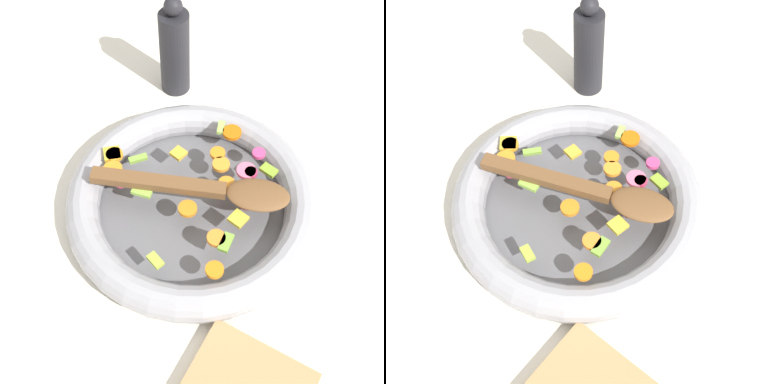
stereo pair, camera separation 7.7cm
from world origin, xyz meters
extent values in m
plane|color=silver|center=(0.00, 0.00, 0.00)|extent=(4.00, 4.00, 0.00)
cylinder|color=slate|center=(0.00, 0.00, 0.01)|extent=(0.32, 0.32, 0.01)
torus|color=#9E9EA5|center=(0.00, 0.00, 0.03)|extent=(0.37, 0.37, 0.05)
cylinder|color=orange|center=(0.00, 0.13, 0.05)|extent=(0.04, 0.04, 0.01)
cylinder|color=orange|center=(0.06, -0.01, 0.05)|extent=(0.04, 0.04, 0.01)
cylinder|color=orange|center=(0.08, 0.00, 0.05)|extent=(0.03, 0.03, 0.01)
cylinder|color=orange|center=(-0.05, -0.07, 0.05)|extent=(0.04, 0.04, 0.01)
cylinder|color=orange|center=(-0.02, 0.12, 0.05)|extent=(0.04, 0.04, 0.01)
cylinder|color=orange|center=(-0.03, -0.01, 0.05)|extent=(0.03, 0.03, 0.01)
cylinder|color=orange|center=(0.13, 0.00, 0.05)|extent=(0.04, 0.04, 0.01)
cylinder|color=orange|center=(0.04, -0.04, 0.05)|extent=(0.03, 0.03, 0.01)
cylinder|color=orange|center=(-0.09, -0.09, 0.05)|extent=(0.03, 0.03, 0.01)
cube|color=#82BC3D|center=(-0.05, -0.08, 0.05)|extent=(0.03, 0.02, 0.01)
cube|color=#99D04C|center=(-0.04, 0.06, 0.05)|extent=(0.02, 0.03, 0.01)
cube|color=#A6D35D|center=(0.13, 0.02, 0.05)|extent=(0.03, 0.02, 0.01)
cube|color=#8BB630|center=(0.09, -0.08, 0.05)|extent=(0.02, 0.03, 0.01)
cube|color=#A8C33E|center=(-0.12, -0.01, 0.05)|extent=(0.02, 0.03, 0.01)
cube|color=#88B843|center=(0.01, 0.10, 0.05)|extent=(0.03, 0.03, 0.01)
cylinder|color=#D83768|center=(-0.04, 0.10, 0.05)|extent=(0.02, 0.02, 0.01)
cylinder|color=#DD4284|center=(0.11, -0.05, 0.05)|extent=(0.03, 0.03, 0.01)
cylinder|color=pink|center=(0.03, -0.06, 0.05)|extent=(0.03, 0.03, 0.01)
cylinder|color=pink|center=(0.07, -0.05, 0.05)|extent=(0.04, 0.04, 0.01)
cylinder|color=#D9345C|center=(0.07, -0.06, 0.05)|extent=(0.03, 0.03, 0.01)
cylinder|color=#E86F85|center=(0.02, -0.08, 0.05)|extent=(0.03, 0.03, 0.01)
cube|color=yellow|center=(0.05, 0.05, 0.05)|extent=(0.02, 0.02, 0.01)
cube|color=yellow|center=(0.06, -0.10, 0.05)|extent=(0.02, 0.02, 0.01)
cube|color=gold|center=(0.00, 0.14, 0.05)|extent=(0.04, 0.04, 0.01)
cube|color=yellow|center=(-0.01, -0.08, 0.05)|extent=(0.03, 0.03, 0.01)
cube|color=brown|center=(-0.02, 0.05, 0.06)|extent=(0.09, 0.19, 0.01)
ellipsoid|color=brown|center=(0.03, -0.09, 0.06)|extent=(0.08, 0.10, 0.01)
cylinder|color=#232328|center=(0.22, 0.16, 0.08)|extent=(0.05, 0.05, 0.15)
sphere|color=#232328|center=(0.22, 0.16, 0.17)|extent=(0.03, 0.03, 0.03)
camera|label=1|loc=(-0.38, -0.21, 0.68)|focal=50.00mm
camera|label=2|loc=(-0.34, -0.28, 0.68)|focal=50.00mm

